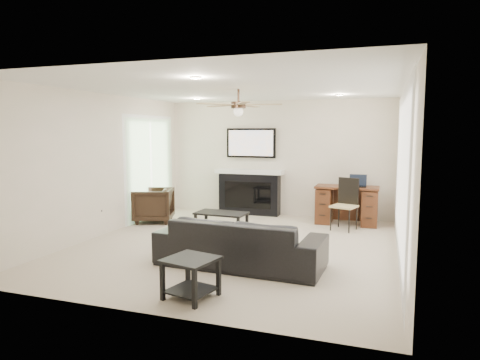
{
  "coord_description": "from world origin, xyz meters",
  "views": [
    {
      "loc": [
        2.23,
        -6.37,
        1.84
      ],
      "look_at": [
        -0.06,
        0.34,
        1.03
      ],
      "focal_mm": 32.0,
      "sensor_mm": 36.0,
      "label": 1
    }
  ],
  "objects_px": {
    "coffee_table": "(221,223)",
    "desk": "(347,205)",
    "fireplace_unit": "(249,172)",
    "sofa": "(240,242)",
    "armchair": "(153,205)"
  },
  "relations": [
    {
      "from": "coffee_table",
      "to": "desk",
      "type": "xyz_separation_m",
      "value": [
        2.04,
        1.59,
        0.18
      ]
    },
    {
      "from": "sofa",
      "to": "desk",
      "type": "bearing_deg",
      "value": -107.01
    },
    {
      "from": "coffee_table",
      "to": "fireplace_unit",
      "type": "bearing_deg",
      "value": 95.88
    },
    {
      "from": "desk",
      "to": "coffee_table",
      "type": "bearing_deg",
      "value": -142.06
    },
    {
      "from": "armchair",
      "to": "coffee_table",
      "type": "xyz_separation_m",
      "value": [
        1.7,
        -0.55,
        -0.15
      ]
    },
    {
      "from": "coffee_table",
      "to": "desk",
      "type": "distance_m",
      "value": 2.6
    },
    {
      "from": "sofa",
      "to": "coffee_table",
      "type": "distance_m",
      "value": 1.84
    },
    {
      "from": "sofa",
      "to": "armchair",
      "type": "relative_size",
      "value": 2.98
    },
    {
      "from": "sofa",
      "to": "desk",
      "type": "height_order",
      "value": "desk"
    },
    {
      "from": "sofa",
      "to": "fireplace_unit",
      "type": "xyz_separation_m",
      "value": [
        -0.99,
        3.55,
        0.62
      ]
    },
    {
      "from": "sofa",
      "to": "coffee_table",
      "type": "bearing_deg",
      "value": -57.95
    },
    {
      "from": "sofa",
      "to": "armchair",
      "type": "distance_m",
      "value": 3.37
    },
    {
      "from": "coffee_table",
      "to": "desk",
      "type": "relative_size",
      "value": 0.74
    },
    {
      "from": "coffee_table",
      "to": "fireplace_unit",
      "type": "relative_size",
      "value": 0.47
    },
    {
      "from": "armchair",
      "to": "coffee_table",
      "type": "distance_m",
      "value": 1.79
    }
  ]
}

